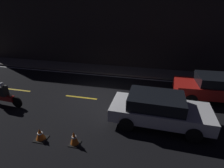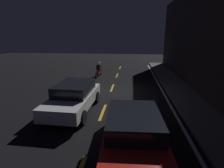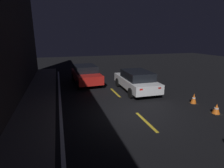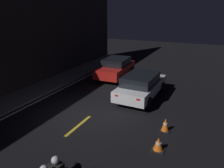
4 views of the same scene
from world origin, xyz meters
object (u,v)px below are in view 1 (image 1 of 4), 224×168
(traffic_cone_mid, at_px, (74,138))
(motorcycle, at_px, (3,94))
(taxi_red, at_px, (214,87))
(traffic_cone_near, at_px, (40,134))
(sedan_white, at_px, (159,109))

(traffic_cone_mid, bearing_deg, motorcycle, 159.00)
(taxi_red, height_order, motorcycle, taxi_red)
(traffic_cone_near, height_order, traffic_cone_mid, traffic_cone_mid)
(taxi_red, xyz_separation_m, traffic_cone_mid, (-6.34, -5.18, -0.50))
(taxi_red, bearing_deg, traffic_cone_near, 31.28)
(sedan_white, relative_size, traffic_cone_mid, 7.41)
(motorcycle, height_order, traffic_cone_near, motorcycle)
(traffic_cone_near, bearing_deg, motorcycle, 150.65)
(taxi_red, relative_size, motorcycle, 1.88)
(sedan_white, bearing_deg, traffic_cone_near, -153.33)
(sedan_white, height_order, traffic_cone_mid, sedan_white)
(motorcycle, relative_size, traffic_cone_near, 4.26)
(taxi_red, bearing_deg, traffic_cone_mid, 36.71)
(motorcycle, xyz_separation_m, traffic_cone_mid, (5.00, -1.92, -0.35))
(sedan_white, xyz_separation_m, taxi_red, (3.12, 3.04, 0.01))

